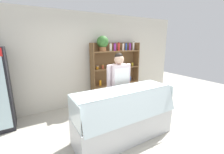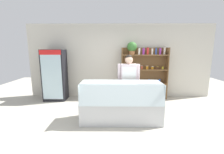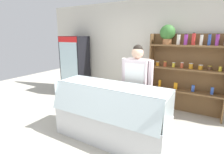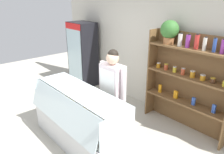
# 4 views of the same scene
# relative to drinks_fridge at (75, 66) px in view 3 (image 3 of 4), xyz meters

# --- Properties ---
(ground_plane) EXTENTS (12.00, 12.00, 0.00)m
(ground_plane) POSITION_rel_drinks_fridge_xyz_m (2.33, -1.78, -0.89)
(ground_plane) COLOR #B7B2A3
(back_wall) EXTENTS (6.80, 0.10, 2.70)m
(back_wall) POSITION_rel_drinks_fridge_xyz_m (2.33, 0.43, 0.46)
(back_wall) COLOR beige
(back_wall) RESTS_ON ground
(drinks_fridge) EXTENTS (0.76, 0.57, 1.79)m
(drinks_fridge) POSITION_rel_drinks_fridge_xyz_m (0.00, 0.00, 0.00)
(drinks_fridge) COLOR black
(drinks_fridge) RESTS_ON ground
(shelving_unit) EXTENTS (1.65, 0.34, 2.05)m
(shelving_unit) POSITION_rel_drinks_fridge_xyz_m (3.09, 0.17, 0.31)
(shelving_unit) COLOR brown
(shelving_unit) RESTS_ON ground
(deli_display_case) EXTENTS (1.98, 0.75, 1.01)m
(deli_display_case) POSITION_rel_drinks_fridge_xyz_m (2.26, -1.64, -0.58)
(deli_display_case) COLOR silver
(deli_display_case) RESTS_ON ground
(shop_clerk) EXTENTS (0.62, 0.25, 1.65)m
(shop_clerk) POSITION_rel_drinks_fridge_xyz_m (2.50, -1.08, 0.09)
(shop_clerk) COLOR #383D51
(shop_clerk) RESTS_ON ground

